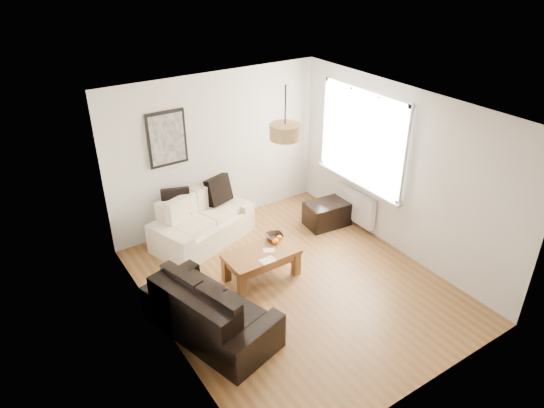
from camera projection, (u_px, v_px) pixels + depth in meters
floor at (295, 285)px, 7.04m from camera, size 4.50×4.50×0.00m
ceiling at (300, 110)px, 5.80m from camera, size 3.80×4.50×0.00m
wall_back at (217, 151)px, 8.07m from camera, size 3.80×0.04×2.60m
wall_front at (433, 298)px, 4.77m from camera, size 3.80×0.04×2.60m
wall_left at (160, 250)px, 5.50m from camera, size 0.04×4.50×2.60m
wall_right at (400, 172)px, 7.34m from camera, size 0.04×4.50×2.60m
window_bay at (363, 138)px, 7.76m from camera, size 0.14×1.90×1.60m
radiator at (355, 206)px, 8.33m from camera, size 0.10×0.90×0.52m
poster at (167, 139)px, 7.45m from camera, size 0.62×0.04×0.87m
pendant_shade at (285, 132)px, 6.20m from camera, size 0.40×0.40×0.20m
loveseat_cream at (202, 220)px, 7.88m from camera, size 1.80×1.34×0.80m
sofa_leather at (210, 308)px, 6.04m from camera, size 1.28×1.90×0.75m
coffee_table at (261, 265)px, 7.10m from camera, size 1.07×0.59×0.43m
ottoman at (327, 214)px, 8.43m from camera, size 0.78×0.54×0.42m
cushion_left at (176, 202)px, 7.70m from camera, size 0.47×0.28×0.44m
cushion_right at (219, 190)px, 8.07m from camera, size 0.47×0.27×0.45m
fruit_bowl at (274, 237)px, 7.31m from camera, size 0.32×0.32×0.06m
orange_a at (276, 241)px, 7.18m from camera, size 0.11×0.11×0.09m
orange_b at (279, 238)px, 7.25m from camera, size 0.11×0.11×0.09m
orange_c at (275, 242)px, 7.17m from camera, size 0.08×0.08×0.08m
papers at (268, 260)px, 6.82m from camera, size 0.22×0.15×0.01m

